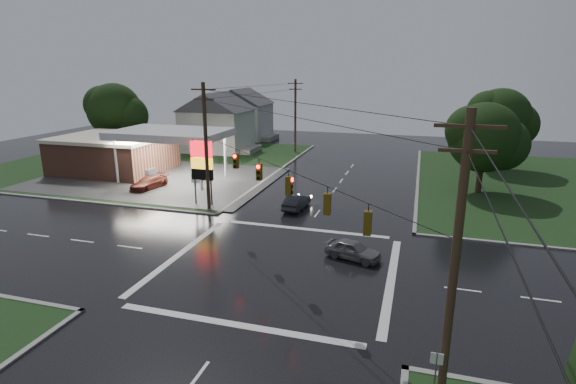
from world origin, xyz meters
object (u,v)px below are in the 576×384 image
(utility_pole_nw, at_px, (206,145))
(house_near, at_px, (217,121))
(utility_pole_n, at_px, (295,115))
(pylon_sign, at_px, (202,162))
(car_crossing, at_px, (353,250))
(car_pump, at_px, (149,183))
(utility_pole_se, at_px, (455,261))
(house_far, at_px, (242,113))
(tree_ne_far, at_px, (501,119))
(tree_nw_behind, at_px, (116,110))
(car_north, at_px, (297,202))
(gas_station, at_px, (122,151))
(tree_ne_near, at_px, (486,138))

(utility_pole_nw, relative_size, house_near, 1.00)
(utility_pole_n, distance_m, house_near, 11.67)
(pylon_sign, height_order, car_crossing, pylon_sign)
(car_crossing, bearing_deg, car_pump, 80.21)
(utility_pole_se, distance_m, house_far, 65.55)
(tree_ne_far, height_order, car_crossing, tree_ne_far)
(tree_nw_behind, xyz_separation_m, car_north, (31.77, -18.18, -5.52))
(utility_pole_n, bearing_deg, car_north, -74.16)
(tree_nw_behind, bearing_deg, gas_station, -51.58)
(utility_pole_n, height_order, tree_ne_far, utility_pole_n)
(utility_pole_se, distance_m, tree_ne_near, 31.83)
(utility_pole_se, distance_m, car_north, 24.78)
(utility_pole_n, bearing_deg, house_far, 141.23)
(tree_nw_behind, bearing_deg, house_far, 56.56)
(pylon_sign, height_order, utility_pole_se, utility_pole_se)
(car_crossing, bearing_deg, utility_pole_nw, 80.07)
(tree_ne_far, distance_m, car_crossing, 34.47)
(tree_ne_near, height_order, tree_ne_far, tree_ne_far)
(utility_pole_nw, bearing_deg, house_far, 107.92)
(utility_pole_se, distance_m, utility_pole_n, 51.16)
(pylon_sign, distance_m, utility_pole_n, 27.56)
(utility_pole_nw, bearing_deg, gas_station, 147.77)
(gas_station, xyz_separation_m, car_crossing, (30.02, -17.22, -1.91))
(gas_station, relative_size, tree_ne_far, 2.67)
(utility_pole_se, height_order, tree_ne_far, utility_pole_se)
(utility_pole_se, relative_size, house_near, 1.00)
(gas_station, distance_m, utility_pole_n, 24.60)
(utility_pole_nw, xyz_separation_m, tree_ne_near, (23.64, 12.49, -0.16))
(utility_pole_se, relative_size, tree_ne_near, 1.22)
(utility_pole_n, height_order, tree_nw_behind, utility_pole_n)
(utility_pole_se, height_order, house_far, utility_pole_se)
(pylon_sign, height_order, house_far, house_far)
(tree_nw_behind, relative_size, car_pump, 2.24)
(house_near, distance_m, tree_nw_behind, 14.33)
(tree_ne_near, bearing_deg, car_north, -147.87)
(tree_ne_near, bearing_deg, utility_pole_se, -98.38)
(utility_pole_nw, height_order, house_far, utility_pole_nw)
(utility_pole_n, bearing_deg, tree_ne_far, -8.55)
(tree_nw_behind, height_order, car_pump, tree_nw_behind)
(house_near, xyz_separation_m, tree_ne_near, (35.09, -14.01, 1.16))
(car_north, bearing_deg, tree_nw_behind, -24.77)
(utility_pole_se, xyz_separation_m, car_pump, (-28.01, 23.50, -5.07))
(utility_pole_n, xyz_separation_m, car_north, (7.43, -26.19, -4.81))
(house_near, bearing_deg, car_pump, -83.68)
(utility_pole_n, xyz_separation_m, tree_ne_far, (26.65, -4.01, 0.71))
(utility_pole_nw, height_order, tree_ne_far, utility_pole_nw)
(tree_nw_behind, bearing_deg, car_crossing, -35.77)
(house_far, relative_size, tree_ne_far, 1.13)
(gas_station, bearing_deg, house_far, 82.50)
(tree_nw_behind, xyz_separation_m, tree_ne_near, (47.98, -8.00, -0.62))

